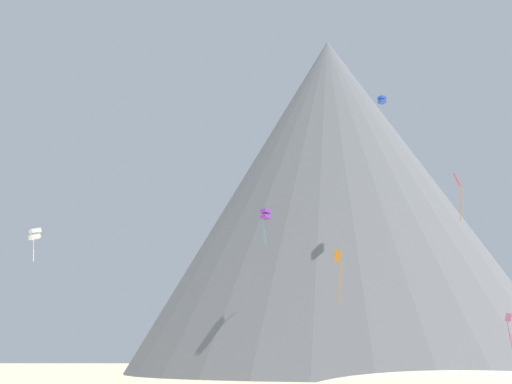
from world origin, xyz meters
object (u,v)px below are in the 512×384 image
kite_pink_low (509,324)px  kite_white_low (35,234)px  kite_red_mid (458,187)px  kite_violet_mid (266,214)px  kite_orange_low (339,267)px  rock_massif (326,208)px  kite_blue_high (382,100)px

kite_pink_low → kite_white_low: bearing=-49.1°
kite_white_low → kite_pink_low: kite_white_low is taller
kite_red_mid → kite_white_low: bearing=-3.0°
kite_pink_low → kite_violet_mid: bearing=-84.8°
kite_white_low → kite_orange_low: 28.28m
kite_red_mid → kite_violet_mid: bearing=-56.8°
rock_massif → kite_blue_high: size_ratio=69.10×
kite_orange_low → kite_violet_mid: bearing=150.6°
rock_massif → kite_violet_mid: 30.24m
kite_pink_low → rock_massif: bearing=-133.6°
rock_massif → kite_white_low: rock_massif is taller
kite_violet_mid → kite_orange_low: bearing=-23.0°
rock_massif → kite_red_mid: 49.29m
kite_blue_high → kite_orange_low: bearing=122.5°
rock_massif → kite_red_mid: (8.00, -47.51, -10.42)m
kite_violet_mid → kite_blue_high: bearing=46.4°
rock_massif → kite_red_mid: rock_massif is taller
kite_white_low → kite_orange_low: (27.51, 6.27, -2.00)m
kite_blue_high → kite_violet_mid: size_ratio=0.25×
rock_massif → kite_red_mid: bearing=-80.4°
kite_blue_high → kite_red_mid: bearing=155.4°
kite_pink_low → kite_red_mid: bearing=-12.6°
kite_pink_low → kite_violet_mid: size_ratio=0.96×
kite_blue_high → kite_orange_low: (-9.43, -18.83, -26.70)m
kite_red_mid → kite_pink_low: bearing=-133.4°
kite_blue_high → kite_violet_mid: (-16.64, -0.15, -16.77)m
kite_blue_high → kite_orange_low: 34.00m
kite_white_low → kite_violet_mid: kite_violet_mid is taller
rock_massif → kite_violet_mid: bearing=-111.9°
rock_massif → kite_violet_mid: rock_massif is taller
kite_white_low → kite_violet_mid: bearing=101.4°
kite_orange_low → kite_red_mid: bearing=31.0°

